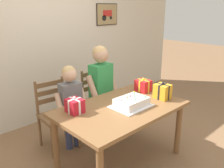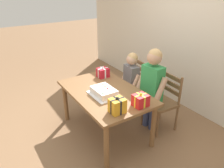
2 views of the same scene
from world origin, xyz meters
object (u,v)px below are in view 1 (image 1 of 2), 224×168
(gift_box_corner_small, at_px, (75,106))
(gift_box_red_large, at_px, (143,86))
(child_older, at_px, (101,82))
(chair_right, at_px, (99,100))
(gift_box_beside_cake, at_px, (162,91))
(child_younger, at_px, (71,100))
(chair_left, at_px, (57,114))
(dining_table, at_px, (121,114))
(birthday_cake, at_px, (131,103))

(gift_box_corner_small, bearing_deg, gift_box_red_large, -4.03)
(gift_box_red_large, relative_size, child_older, 0.14)
(gift_box_corner_small, bearing_deg, chair_right, 35.11)
(chair_right, height_order, child_older, child_older)
(gift_box_red_large, relative_size, gift_box_beside_cake, 0.88)
(gift_box_red_large, xyz_separation_m, child_younger, (-0.84, 0.49, -0.12))
(gift_box_beside_cake, bearing_deg, child_younger, 134.01)
(chair_left, bearing_deg, dining_table, -66.33)
(chair_left, bearing_deg, gift_box_corner_small, -99.94)
(gift_box_red_large, bearing_deg, chair_left, 145.44)
(gift_box_corner_small, height_order, child_younger, child_younger)
(dining_table, bearing_deg, child_younger, 109.87)
(dining_table, xyz_separation_m, child_older, (0.27, 0.66, 0.17))
(gift_box_red_large, relative_size, chair_right, 0.21)
(birthday_cake, distance_m, gift_box_beside_cake, 0.48)
(gift_box_beside_cake, xyz_separation_m, chair_left, (-0.92, 1.00, -0.35))
(chair_left, bearing_deg, gift_box_beside_cake, -47.13)
(birthday_cake, height_order, child_older, child_older)
(gift_box_beside_cake, xyz_separation_m, chair_right, (-0.19, 1.00, -0.35))
(birthday_cake, xyz_separation_m, gift_box_corner_small, (-0.56, 0.32, 0.03))
(dining_table, distance_m, chair_left, 0.92)
(gift_box_corner_small, height_order, child_older, child_older)
(birthday_cake, height_order, gift_box_red_large, birthday_cake)
(gift_box_beside_cake, relative_size, child_older, 0.16)
(gift_box_corner_small, bearing_deg, dining_table, -27.36)
(gift_box_beside_cake, height_order, child_older, child_older)
(gift_box_corner_small, relative_size, chair_left, 0.20)
(chair_right, bearing_deg, birthday_cake, -106.94)
(gift_box_beside_cake, bearing_deg, gift_box_corner_small, 158.25)
(gift_box_red_large, xyz_separation_m, child_older, (-0.32, 0.49, 0.00))
(gift_box_beside_cake, distance_m, chair_right, 1.07)
(gift_box_beside_cake, xyz_separation_m, child_older, (-0.29, 0.83, -0.01))
(gift_box_corner_small, relative_size, child_younger, 0.16)
(child_older, xyz_separation_m, child_younger, (-0.51, 0.00, -0.12))
(gift_box_beside_cake, bearing_deg, child_older, 109.18)
(chair_left, height_order, chair_right, same)
(birthday_cake, xyz_separation_m, chair_right, (0.28, 0.90, -0.31))
(child_older, bearing_deg, gift_box_corner_small, -150.50)
(gift_box_red_large, xyz_separation_m, chair_left, (-0.96, 0.66, -0.34))
(dining_table, xyz_separation_m, chair_left, (-0.36, 0.83, -0.17))
(child_younger, bearing_deg, chair_right, 15.42)
(gift_box_red_large, distance_m, gift_box_beside_cake, 0.34)
(dining_table, relative_size, birthday_cake, 3.33)
(gift_box_red_large, height_order, chair_right, chair_right)
(gift_box_red_large, xyz_separation_m, gift_box_corner_small, (-1.06, 0.07, -0.00))
(gift_box_beside_cake, bearing_deg, chair_left, 132.87)
(birthday_cake, bearing_deg, gift_box_red_large, 25.81)
(chair_left, xyz_separation_m, child_younger, (0.12, -0.17, 0.22))
(gift_box_red_large, height_order, gift_box_beside_cake, gift_box_beside_cake)
(gift_box_corner_small, distance_m, chair_right, 1.07)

